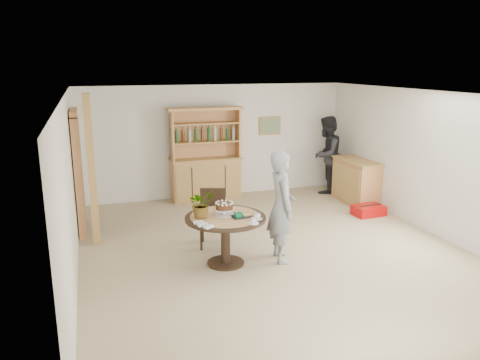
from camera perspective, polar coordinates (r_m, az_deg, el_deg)
name	(u,v)px	position (r m, az deg, el deg)	size (l,w,h in m)	color
ground	(273,251)	(7.68, 4.03, -8.58)	(7.00, 7.00, 0.00)	tan
room_shell	(275,144)	(7.20, 4.27, 4.35)	(6.04, 7.04, 2.52)	white
doorway	(78,170)	(8.75, -19.20, 1.10)	(0.13, 1.10, 2.18)	black
pine_post	(92,171)	(7.94, -17.64, 1.02)	(0.12, 0.12, 2.50)	tan
hutch	(206,169)	(10.33, -4.21, 1.37)	(1.62, 0.54, 2.04)	tan
sideboard	(356,181)	(10.44, 13.96, -0.11)	(0.54, 1.26, 0.94)	tan
dining_table	(225,226)	(6.97, -1.79, -5.62)	(1.20, 1.20, 0.76)	black
dining_chair	(213,214)	(7.75, -3.34, -4.12)	(0.53, 0.53, 0.95)	black
birthday_cake	(224,207)	(6.93, -1.92, -3.31)	(0.30, 0.30, 0.20)	white
flower_vase	(201,204)	(6.82, -4.76, -2.88)	(0.38, 0.33, 0.42)	#3F7233
gift_tray	(242,215)	(6.86, 0.22, -4.34)	(0.30, 0.20, 0.08)	black
coffee_cup_a	(257,217)	(6.77, 2.13, -4.47)	(0.15, 0.15, 0.09)	silver
coffee_cup_b	(253,221)	(6.58, 1.65, -5.06)	(0.15, 0.15, 0.08)	silver
napkins	(203,225)	(6.53, -4.49, -5.44)	(0.24, 0.33, 0.03)	white
teen_boy	(281,206)	(7.07, 5.06, -3.20)	(0.63, 0.41, 1.72)	gray
adult_person	(326,155)	(11.01, 10.48, 3.04)	(0.87, 0.68, 1.78)	black
red_suitcase	(369,210)	(9.69, 15.40, -3.58)	(0.63, 0.44, 0.21)	#C2090A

